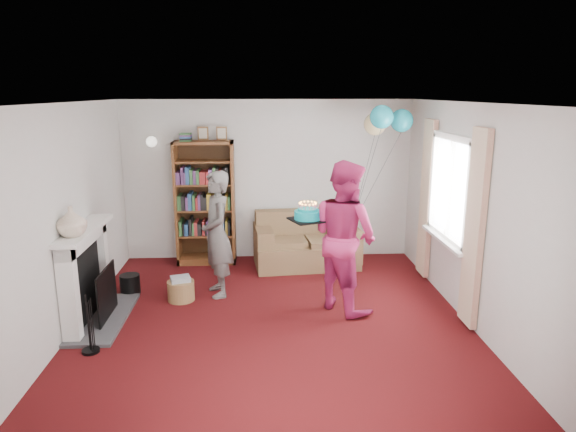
{
  "coord_description": "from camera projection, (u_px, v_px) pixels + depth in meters",
  "views": [
    {
      "loc": [
        -0.14,
        -5.49,
        2.62
      ],
      "look_at": [
        0.21,
        0.6,
        1.13
      ],
      "focal_mm": 32.0,
      "sensor_mm": 36.0,
      "label": 1
    }
  ],
  "objects": [
    {
      "name": "ceiling",
      "position": [
        272.0,
        102.0,
        5.36
      ],
      "size": [
        4.5,
        5.0,
        0.01
      ],
      "primitive_type": "cube",
      "color": "white",
      "rests_on": "wall_back"
    },
    {
      "name": "balloons",
      "position": [
        386.0,
        121.0,
        7.13
      ],
      "size": [
        0.8,
        0.7,
        1.8
      ],
      "color": "#3F3F3F",
      "rests_on": "ground"
    },
    {
      "name": "wall_left",
      "position": [
        63.0,
        221.0,
        5.53
      ],
      "size": [
        0.02,
        5.0,
        2.5
      ],
      "primitive_type": "cube",
      "color": "silver",
      "rests_on": "ground"
    },
    {
      "name": "birthday_cake",
      "position": [
        308.0,
        215.0,
        6.16
      ],
      "size": [
        0.39,
        0.39,
        0.22
      ],
      "rotation": [
        0.0,
        0.0,
        0.38
      ],
      "color": "black",
      "rests_on": "ground"
    },
    {
      "name": "wall_back",
      "position": [
        268.0,
        180.0,
        8.09
      ],
      "size": [
        4.5,
        0.02,
        2.5
      ],
      "primitive_type": "cube",
      "color": "silver",
      "rests_on": "ground"
    },
    {
      "name": "bookcase",
      "position": [
        205.0,
        204.0,
        7.91
      ],
      "size": [
        0.9,
        0.42,
        2.1
      ],
      "color": "#472B14",
      "rests_on": "ground"
    },
    {
      "name": "wall_right",
      "position": [
        472.0,
        216.0,
        5.79
      ],
      "size": [
        0.02,
        5.0,
        2.5
      ],
      "primitive_type": "cube",
      "color": "silver",
      "rests_on": "ground"
    },
    {
      "name": "sofa",
      "position": [
        306.0,
        245.0,
        7.92
      ],
      "size": [
        1.55,
        0.82,
        0.82
      ],
      "rotation": [
        0.0,
        0.0,
        0.09
      ],
      "color": "brown",
      "rests_on": "ground"
    },
    {
      "name": "fireplace",
      "position": [
        91.0,
        279.0,
        5.9
      ],
      "size": [
        0.55,
        1.8,
        1.12
      ],
      "color": "#3F3F42",
      "rests_on": "ground"
    },
    {
      "name": "wall_sconce",
      "position": [
        152.0,
        142.0,
        7.71
      ],
      "size": [
        0.16,
        0.23,
        0.16
      ],
      "color": "gold",
      "rests_on": "ground"
    },
    {
      "name": "window_bay",
      "position": [
        448.0,
        208.0,
        6.38
      ],
      "size": [
        0.14,
        2.02,
        2.2
      ],
      "color": "white",
      "rests_on": "ground"
    },
    {
      "name": "wicker_basket",
      "position": [
        181.0,
        290.0,
        6.57
      ],
      "size": [
        0.34,
        0.34,
        0.32
      ],
      "rotation": [
        0.0,
        0.0,
        0.3
      ],
      "color": "olive",
      "rests_on": "ground"
    },
    {
      "name": "ground",
      "position": [
        273.0,
        323.0,
        5.96
      ],
      "size": [
        5.0,
        5.0,
        0.0
      ],
      "primitive_type": "plane",
      "color": "#360908",
      "rests_on": "ground"
    },
    {
      "name": "person_magenta",
      "position": [
        345.0,
        236.0,
        6.18
      ],
      "size": [
        1.08,
        1.13,
        1.84
      ],
      "primitive_type": "imported",
      "rotation": [
        0.0,
        0.0,
        2.17
      ],
      "color": "#B3235A",
      "rests_on": "ground"
    },
    {
      "name": "person_striped",
      "position": [
        217.0,
        234.0,
        6.62
      ],
      "size": [
        0.55,
        0.69,
        1.64
      ],
      "primitive_type": "imported",
      "rotation": [
        0.0,
        0.0,
        -1.28
      ],
      "color": "black",
      "rests_on": "ground"
    },
    {
      "name": "mantel_vase",
      "position": [
        71.0,
        221.0,
        5.39
      ],
      "size": [
        0.4,
        0.4,
        0.32
      ],
      "primitive_type": "imported",
      "rotation": [
        0.0,
        0.0,
        -0.37
      ],
      "color": "beige",
      "rests_on": "fireplace"
    }
  ]
}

